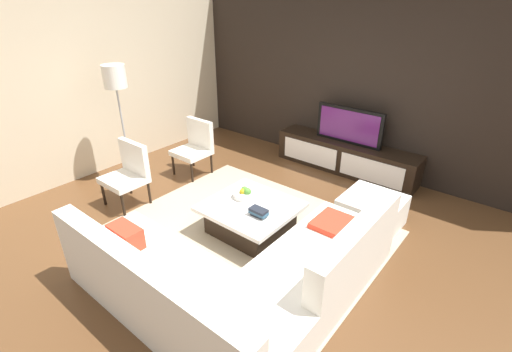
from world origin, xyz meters
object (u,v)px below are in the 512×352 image
sectional_couch (237,278)px  coffee_table (251,218)px  book_stack (259,212)px  ottoman (371,212)px  television (349,126)px  accent_chair_near (129,170)px  floor_lamp (116,84)px  fruit_bowl (245,194)px  media_console (345,157)px  accent_chair_far (195,144)px

sectional_couch → coffee_table: sectional_couch is taller
coffee_table → book_stack: (0.22, -0.12, 0.23)m
coffee_table → ottoman: (1.09, 1.06, -0.00)m
television → accent_chair_near: size_ratio=1.26×
sectional_couch → floor_lamp: (-3.04, 0.86, 1.21)m
television → accent_chair_near: 3.36m
book_stack → floor_lamp: bearing=179.3°
coffee_table → ottoman: bearing=44.1°
floor_lamp → fruit_bowl: floor_lamp is taller
sectional_couch → book_stack: 0.94m
sectional_couch → accent_chair_near: 2.44m
media_console → floor_lamp: size_ratio=1.33×
media_console → floor_lamp: bearing=-136.5°
ottoman → book_stack: size_ratio=3.19×
accent_chair_far → television: bearing=43.6°
fruit_bowl → floor_lamp: bearing=-175.2°
fruit_bowl → book_stack: bearing=-29.1°
coffee_table → accent_chair_far: bearing=157.4°
television → book_stack: television is taller
ottoman → fruit_bowl: 1.60m
sectional_couch → floor_lamp: bearing=164.1°
sectional_couch → accent_chair_near: (-2.39, 0.46, 0.21)m
coffee_table → book_stack: size_ratio=4.75×
coffee_table → accent_chair_far: (-1.76, 0.73, 0.29)m
ottoman → book_stack: 1.48m
media_console → sectional_couch: size_ratio=0.96×
accent_chair_near → fruit_bowl: size_ratio=3.11×
media_console → accent_chair_far: accent_chair_far is taller
accent_chair_far → book_stack: size_ratio=3.96×
ottoman → media_console: bearing=128.6°
media_console → ottoman: bearing=-51.4°
ottoman → accent_chair_far: 2.88m
accent_chair_near → sectional_couch: bearing=-1.2°
ottoman → book_stack: book_stack is taller
ottoman → accent_chair_far: bearing=-173.5°
sectional_couch → accent_chair_far: size_ratio=2.81×
accent_chair_near → fruit_bowl: accent_chair_near is taller
media_console → sectional_couch: (0.53, -3.25, 0.03)m
floor_lamp → book_stack: 2.84m
sectional_couch → accent_chair_far: (-2.39, 1.68, 0.21)m
coffee_table → floor_lamp: bearing=-177.9°
media_console → fruit_bowl: size_ratio=8.36×
floor_lamp → fruit_bowl: (2.23, 0.19, -1.06)m
television → fruit_bowl: 2.24m
fruit_bowl → television: bearing=82.8°
television → sectional_couch: (0.53, -3.25, -0.51)m
sectional_couch → fruit_bowl: sectional_couch is taller
floor_lamp → accent_chair_near: bearing=-31.7°
book_stack → media_console: bearing=92.8°
coffee_table → fruit_bowl: size_ratio=3.72×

